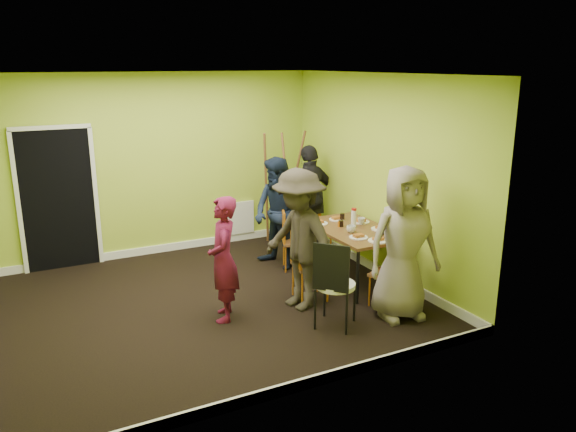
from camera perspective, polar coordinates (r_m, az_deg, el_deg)
name	(u,v)px	position (r m, az deg, el deg)	size (l,w,h in m)	color
ground	(212,303)	(7.23, -7.75, -8.74)	(5.00, 5.00, 0.00)	black
room_walls	(206,227)	(6.92, -8.35, -1.14)	(5.04, 4.54, 2.82)	#A2BF31
dining_table	(354,232)	(7.69, 6.71, -1.65)	(0.90, 1.50, 0.75)	black
chair_left_far	(290,236)	(8.13, 0.23, -2.09)	(0.47, 0.47, 0.88)	#C46812
chair_left_near	(304,259)	(7.07, 1.68, -4.37)	(0.46, 0.45, 0.97)	#C46812
chair_back_end	(312,209)	(8.92, 2.44, 0.74)	(0.40, 0.47, 0.97)	#C46812
chair_front_end	(393,269)	(6.99, 10.63, -5.32)	(0.48, 0.48, 0.88)	#C46812
chair_bentwood	(334,281)	(6.33, 4.69, -6.57)	(0.57, 0.57, 1.04)	black
easel	(282,190)	(9.11, -0.60, 2.69)	(0.76, 0.71, 1.89)	brown
plate_near_left	(318,223)	(7.85, 3.12, -0.75)	(0.26, 0.26, 0.01)	white
plate_near_right	(359,237)	(7.28, 7.18, -2.16)	(0.24, 0.24, 0.01)	white
plate_far_back	(337,219)	(8.07, 4.97, -0.35)	(0.22, 0.22, 0.01)	white
plate_far_front	(378,241)	(7.18, 9.15, -2.49)	(0.26, 0.26, 0.01)	white
plate_wall_back	(360,222)	(7.98, 7.36, -0.59)	(0.26, 0.26, 0.01)	white
plate_wall_front	(381,229)	(7.68, 9.42, -1.31)	(0.26, 0.26, 0.01)	white
thermos	(354,219)	(7.70, 6.69, -0.28)	(0.07, 0.07, 0.24)	white
blue_bottle	(382,227)	(7.49, 9.54, -1.09)	(0.07, 0.07, 0.18)	blue
orange_bottle	(339,224)	(7.72, 5.19, -0.83)	(0.03, 0.03, 0.08)	#C46812
glass_mid	(341,224)	(7.73, 5.40, -0.76)	(0.07, 0.07, 0.09)	black
glass_back	(342,217)	(8.05, 5.53, -0.08)	(0.07, 0.07, 0.10)	black
glass_front	(382,231)	(7.44, 9.51, -1.56)	(0.06, 0.06, 0.09)	black
cup_a	(351,229)	(7.48, 6.42, -1.33)	(0.12, 0.12, 0.10)	white
cup_b	(361,221)	(7.86, 7.46, -0.52)	(0.10, 0.10, 0.10)	white
person_standing	(223,259)	(6.53, -6.59, -4.37)	(0.54, 0.35, 1.48)	#590F2B
person_left_far	(278,213)	(8.13, -1.06, 0.26)	(0.79, 0.62, 1.63)	black
person_left_near	(299,240)	(6.76, 1.11, -2.43)	(1.12, 0.64, 1.74)	#2C271D
person_back_end	(310,198)	(8.96, 2.26, 1.87)	(0.99, 0.41, 1.69)	black
person_front_end	(403,243)	(6.62, 11.65, -2.75)	(0.89, 0.58, 1.82)	gray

